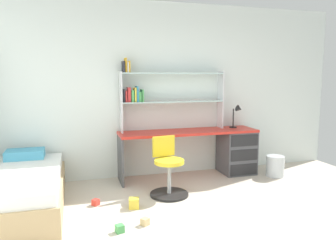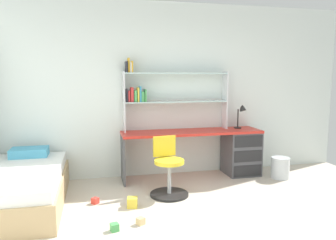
# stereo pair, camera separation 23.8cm
# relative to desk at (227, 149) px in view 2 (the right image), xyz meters

# --- Properties ---
(room_shell) EXTENTS (6.14, 6.13, 2.75)m
(room_shell) POSITION_rel_desk_xyz_m (-2.25, -0.98, 0.95)
(room_shell) COLOR silver
(room_shell) RESTS_ON ground_plane
(desk) EXTENTS (2.20, 0.53, 0.75)m
(desk) POSITION_rel_desk_xyz_m (0.00, 0.00, 0.00)
(desk) COLOR red
(desk) RESTS_ON ground_plane
(bookshelf_hutch) EXTENTS (1.66, 0.22, 1.12)m
(bookshelf_hutch) POSITION_rel_desk_xyz_m (-1.02, 0.15, 0.94)
(bookshelf_hutch) COLOR silver
(bookshelf_hutch) RESTS_ON desk
(desk_lamp) EXTENTS (0.20, 0.17, 0.38)m
(desk_lamp) POSITION_rel_desk_xyz_m (0.27, 0.05, 0.58)
(desk_lamp) COLOR black
(desk_lamp) RESTS_ON desk
(swivel_chair) EXTENTS (0.52, 0.52, 0.78)m
(swivel_chair) POSITION_rel_desk_xyz_m (-1.14, -0.67, -0.12)
(swivel_chair) COLOR black
(swivel_chair) RESTS_ON ground_plane
(bed_platform) EXTENTS (1.01, 1.85, 0.59)m
(bed_platform) POSITION_rel_desk_xyz_m (-3.00, -0.64, -0.19)
(bed_platform) COLOR tan
(bed_platform) RESTS_ON ground_plane
(waste_bin) EXTENTS (0.28, 0.28, 0.33)m
(waste_bin) POSITION_rel_desk_xyz_m (0.74, -0.36, -0.26)
(waste_bin) COLOR silver
(waste_bin) RESTS_ON ground_plane
(toy_block_yellow_0) EXTENTS (0.14, 0.14, 0.12)m
(toy_block_yellow_0) POSITION_rel_desk_xyz_m (-1.67, -0.99, -0.36)
(toy_block_yellow_0) COLOR gold
(toy_block_yellow_0) RESTS_ON ground_plane
(toy_block_green_1) EXTENTS (0.10, 0.10, 0.08)m
(toy_block_green_1) POSITION_rel_desk_xyz_m (-1.93, -1.57, -0.38)
(toy_block_green_1) COLOR #479E51
(toy_block_green_1) RESTS_ON ground_plane
(toy_block_natural_2) EXTENTS (0.11, 0.11, 0.08)m
(toy_block_natural_2) POSITION_rel_desk_xyz_m (-1.64, -1.48, -0.39)
(toy_block_natural_2) COLOR tan
(toy_block_natural_2) RESTS_ON ground_plane
(toy_block_red_3) EXTENTS (0.11, 0.11, 0.08)m
(toy_block_red_3) POSITION_rel_desk_xyz_m (-2.11, -0.78, -0.39)
(toy_block_red_3) COLOR red
(toy_block_red_3) RESTS_ON ground_plane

